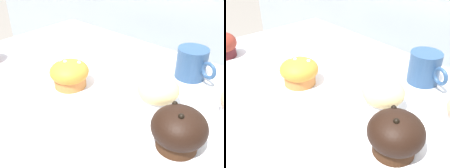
# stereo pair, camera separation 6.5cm
# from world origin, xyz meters

# --- Properties ---
(wall_back) EXTENTS (3.20, 0.10, 1.80)m
(wall_back) POSITION_xyz_m (0.00, 0.60, 0.90)
(wall_back) COLOR #A8B2B7
(wall_back) RESTS_ON ground
(muffin_front_center) EXTENTS (0.11, 0.11, 0.09)m
(muffin_front_center) POSITION_xyz_m (0.30, -0.09, 0.94)
(muffin_front_center) COLOR #3A2112
(muffin_front_center) RESTS_ON display_counter
(muffin_front_left) EXTENTS (0.10, 0.10, 0.08)m
(muffin_front_left) POSITION_xyz_m (0.19, 0.00, 0.94)
(muffin_front_left) COLOR white
(muffin_front_left) RESTS_ON display_counter
(muffin_front_right) EXTENTS (0.11, 0.11, 0.08)m
(muffin_front_right) POSITION_xyz_m (-0.04, -0.08, 0.94)
(muffin_front_right) COLOR #C77A3C
(muffin_front_right) RESTS_ON display_counter
(coffee_cup) EXTENTS (0.13, 0.09, 0.09)m
(coffee_cup) POSITION_xyz_m (0.18, 0.19, 0.95)
(coffee_cup) COLOR navy
(coffee_cup) RESTS_ON display_counter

